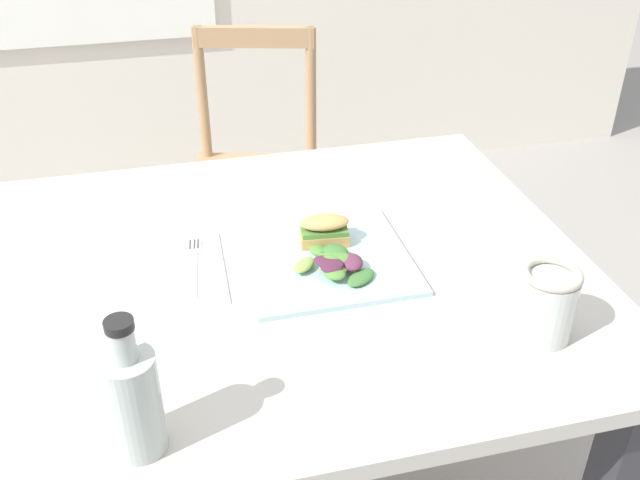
{
  "coord_description": "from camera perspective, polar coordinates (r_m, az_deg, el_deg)",
  "views": [
    {
      "loc": [
        -0.05,
        -1.09,
        1.46
      ],
      "look_at": [
        0.22,
        -0.01,
        0.76
      ],
      "focal_mm": 40.21,
      "sensor_mm": 36.0,
      "label": 1
    }
  ],
  "objects": [
    {
      "name": "mason_jar_iced_tea",
      "position": [
        1.15,
        17.52,
        -5.07
      ],
      "size": [
        0.09,
        0.09,
        0.12
      ],
      "color": "#995623",
      "rests_on": "dining_table"
    },
    {
      "name": "dining_table",
      "position": [
        1.36,
        -3.9,
        -6.68
      ],
      "size": [
        1.15,
        0.93,
        0.74
      ],
      "color": "#BCB7AD",
      "rests_on": "ground"
    },
    {
      "name": "fork_on_napkin",
      "position": [
        1.3,
        -10.0,
        -1.77
      ],
      "size": [
        0.04,
        0.19,
        0.0
      ],
      "color": "silver",
      "rests_on": "napkin_folded"
    },
    {
      "name": "bottle_cold_brew",
      "position": [
        0.95,
        -14.56,
        -12.65
      ],
      "size": [
        0.07,
        0.07,
        0.21
      ],
      "color": "black",
      "rests_on": "dining_table"
    },
    {
      "name": "napkin_folded",
      "position": [
        1.29,
        -10.0,
        -2.33
      ],
      "size": [
        0.11,
        0.23,
        0.0
      ],
      "primitive_type": "cube",
      "rotation": [
        0.0,
        0.0,
        -0.03
      ],
      "color": "white",
      "rests_on": "dining_table"
    },
    {
      "name": "plate_lunch",
      "position": [
        1.29,
        0.43,
        -1.48
      ],
      "size": [
        0.3,
        0.3,
        0.01
      ],
      "primitive_type": "cube",
      "color": "silver",
      "rests_on": "dining_table"
    },
    {
      "name": "sandwich_half_front",
      "position": [
        1.32,
        0.34,
        0.86
      ],
      "size": [
        0.1,
        0.07,
        0.06
      ],
      "color": "tan",
      "rests_on": "plate_lunch"
    },
    {
      "name": "salad_mixed_greens",
      "position": [
        1.25,
        1.25,
        -1.8
      ],
      "size": [
        0.15,
        0.16,
        0.03
      ],
      "color": "#3D7033",
      "rests_on": "plate_lunch"
    },
    {
      "name": "chair_wooden_far",
      "position": [
        2.24,
        -5.15,
        5.14
      ],
      "size": [
        0.49,
        0.49,
        0.87
      ],
      "color": "tan",
      "rests_on": "ground"
    }
  ]
}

